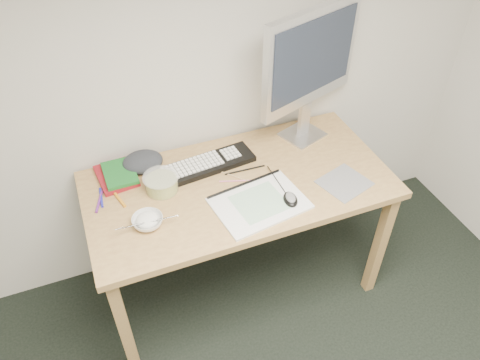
% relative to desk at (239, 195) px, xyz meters
% --- Properties ---
extents(desk, '(1.40, 0.70, 0.75)m').
position_rel_desk_xyz_m(desk, '(0.00, 0.00, 0.00)').
color(desk, tan).
rests_on(desk, ground).
extents(mousepad, '(0.26, 0.24, 0.00)m').
position_rel_desk_xyz_m(mousepad, '(0.45, -0.18, 0.08)').
color(mousepad, slate).
rests_on(mousepad, desk).
extents(sketchpad, '(0.43, 0.33, 0.01)m').
position_rel_desk_xyz_m(sketchpad, '(0.03, -0.17, 0.09)').
color(sketchpad, white).
rests_on(sketchpad, desk).
extents(keyboard, '(0.46, 0.19, 0.03)m').
position_rel_desk_xyz_m(keyboard, '(-0.10, 0.16, 0.10)').
color(keyboard, black).
rests_on(keyboard, desk).
extents(monitor, '(0.55, 0.23, 0.67)m').
position_rel_desk_xyz_m(monitor, '(0.44, 0.22, 0.50)').
color(monitor, silver).
rests_on(monitor, desk).
extents(mouse, '(0.08, 0.11, 0.03)m').
position_rel_desk_xyz_m(mouse, '(0.16, -0.20, 0.11)').
color(mouse, black).
rests_on(mouse, sketchpad).
extents(rice_bowl, '(0.13, 0.13, 0.04)m').
position_rel_desk_xyz_m(rice_bowl, '(-0.45, -0.11, 0.10)').
color(rice_bowl, silver).
rests_on(rice_bowl, desk).
extents(chopsticks, '(0.25, 0.03, 0.02)m').
position_rel_desk_xyz_m(chopsticks, '(-0.45, -0.14, 0.13)').
color(chopsticks, '#BDBDBF').
rests_on(chopsticks, rice_bowl).
extents(fruit_tub, '(0.19, 0.19, 0.08)m').
position_rel_desk_xyz_m(fruit_tub, '(-0.34, 0.08, 0.12)').
color(fruit_tub, '#E7E551').
rests_on(fruit_tub, desk).
extents(book_red, '(0.18, 0.23, 0.02)m').
position_rel_desk_xyz_m(book_red, '(-0.52, 0.24, 0.09)').
color(book_red, maroon).
rests_on(book_red, desk).
extents(book_green, '(0.15, 0.20, 0.02)m').
position_rel_desk_xyz_m(book_green, '(-0.50, 0.23, 0.11)').
color(book_green, '#175F22').
rests_on(book_green, book_red).
extents(cloth_lump, '(0.19, 0.17, 0.07)m').
position_rel_desk_xyz_m(cloth_lump, '(-0.38, 0.27, 0.12)').
color(cloth_lump, '#272A2F').
rests_on(cloth_lump, desk).
extents(pencil_pink, '(0.15, 0.06, 0.01)m').
position_rel_desk_xyz_m(pencil_pink, '(-0.01, 0.01, 0.09)').
color(pencil_pink, pink).
rests_on(pencil_pink, desk).
extents(pencil_tan, '(0.11, 0.13, 0.01)m').
position_rel_desk_xyz_m(pencil_tan, '(0.00, 0.03, 0.09)').
color(pencil_tan, tan).
rests_on(pencil_tan, desk).
extents(pencil_black, '(0.20, 0.02, 0.01)m').
position_rel_desk_xyz_m(pencil_black, '(0.06, 0.07, 0.09)').
color(pencil_black, black).
rests_on(pencil_black, desk).
extents(marker_blue, '(0.02, 0.12, 0.01)m').
position_rel_desk_xyz_m(marker_blue, '(-0.61, 0.12, 0.09)').
color(marker_blue, '#1F22AC').
rests_on(marker_blue, desk).
extents(marker_orange, '(0.05, 0.14, 0.01)m').
position_rel_desk_xyz_m(marker_orange, '(-0.54, 0.10, 0.09)').
color(marker_orange, orange).
rests_on(marker_orange, desk).
extents(marker_purple, '(0.05, 0.13, 0.01)m').
position_rel_desk_xyz_m(marker_purple, '(-0.62, 0.10, 0.09)').
color(marker_purple, '#612381').
rests_on(marker_purple, desk).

